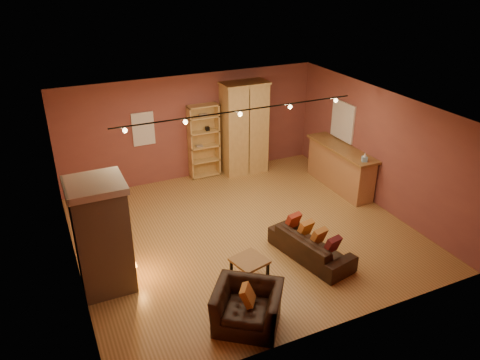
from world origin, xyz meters
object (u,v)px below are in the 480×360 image
loveseat (311,241)px  armoire (244,128)px  armchair (248,301)px  fireplace (102,236)px  coffee_table (249,262)px  bar_counter (340,167)px  bookcase (203,140)px

loveseat → armoire: bearing=-19.1°
loveseat → armchair: bearing=109.3°
fireplace → coffee_table: bearing=-21.2°
loveseat → coffee_table: 1.44m
fireplace → armoire: armoire is taller
armoire → bar_counter: 2.76m
armoire → armchair: size_ratio=1.97×
bookcase → bar_counter: (2.94, -2.17, -0.46)m
fireplace → bookcase: size_ratio=1.05×
armchair → coffee_table: armchair is taller
bookcase → armchair: (-1.42, -5.74, -0.55)m
bookcase → armchair: bearing=-103.9°
bar_counter → coffee_table: size_ratio=3.31×
armoire → armchair: armoire is taller
coffee_table → armoire: bearing=66.0°
coffee_table → loveseat: bearing=5.3°
fireplace → loveseat: size_ratio=1.11×
armoire → armchair: (-2.53, -5.52, -0.80)m
bookcase → coffee_table: 4.81m
coffee_table → armchair: bearing=-117.3°
bookcase → loveseat: bearing=-83.1°
bookcase → armoire: bearing=-11.0°
armoire → coffee_table: 4.98m
bookcase → armchair: size_ratio=1.57×
bookcase → bar_counter: size_ratio=0.87×
armoire → armchair: bearing=-114.6°
bookcase → bar_counter: bookcase is taller
fireplace → coffee_table: 2.69m
fireplace → armchair: (1.89, -2.00, -0.59)m
coffee_table → bookcase: bearing=79.4°
armoire → coffee_table: (-1.99, -4.47, -0.90)m
fireplace → loveseat: bearing=-11.9°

